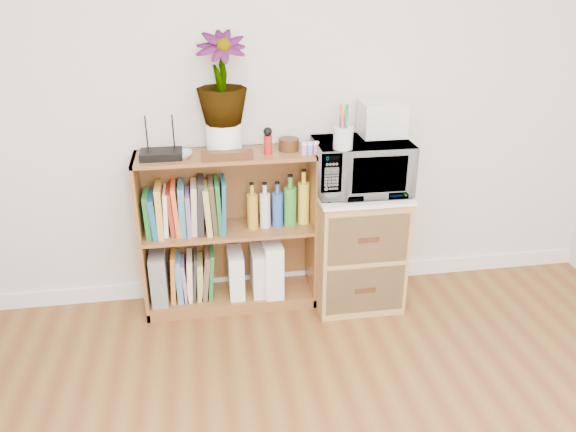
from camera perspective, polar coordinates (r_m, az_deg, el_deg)
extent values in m
cube|color=white|center=(3.63, -0.34, -6.38)|extent=(4.00, 0.02, 0.10)
cube|color=brown|center=(3.28, -6.04, -1.64)|extent=(1.00, 0.30, 0.95)
cube|color=#9E7542|center=(3.38, 6.94, -3.21)|extent=(0.50, 0.45, 0.70)
imported|color=silver|center=(3.17, 7.44, 5.02)|extent=(0.53, 0.36, 0.29)
cylinder|color=silver|center=(2.97, 5.61, 7.88)|extent=(0.10, 0.10, 0.11)
cube|color=silver|center=(3.23, 9.54, 9.73)|extent=(0.24, 0.20, 0.19)
cube|color=black|center=(3.08, -12.75, 6.13)|extent=(0.22, 0.15, 0.04)
imported|color=silver|center=(3.07, -10.89, 6.13)|extent=(0.13, 0.13, 0.03)
cylinder|color=white|center=(3.10, -6.51, 7.85)|extent=(0.19, 0.19, 0.16)
imported|color=#2C692A|center=(3.03, -6.80, 13.67)|extent=(0.27, 0.27, 0.48)
cube|color=#381C0F|center=(3.00, -6.21, 6.14)|extent=(0.27, 0.07, 0.04)
cylinder|color=red|center=(3.07, -2.05, 7.24)|extent=(0.05, 0.05, 0.10)
cylinder|color=#3C2610|center=(3.14, 0.07, 7.29)|extent=(0.11, 0.11, 0.07)
cube|color=pink|center=(3.06, 2.26, 6.69)|extent=(0.10, 0.04, 0.05)
cube|color=slate|center=(3.40, -12.95, -5.91)|extent=(0.09, 0.25, 0.31)
cube|color=white|center=(3.39, -5.32, -5.74)|extent=(0.09, 0.22, 0.28)
cube|color=silver|center=(3.40, -2.97, -5.56)|extent=(0.09, 0.22, 0.28)
cube|color=white|center=(3.40, -1.62, -5.04)|extent=(0.11, 0.27, 0.34)
cube|color=#1F7528|center=(3.23, -14.06, 0.22)|extent=(0.03, 0.20, 0.25)
cube|color=#165487|center=(3.23, -13.46, 0.20)|extent=(0.04, 0.20, 0.24)
cube|color=gold|center=(3.21, -12.88, 0.69)|extent=(0.03, 0.20, 0.29)
cube|color=white|center=(3.22, -12.29, 0.41)|extent=(0.03, 0.20, 0.26)
cube|color=maroon|center=(3.22, -11.80, 0.47)|extent=(0.04, 0.20, 0.26)
cube|color=orange|center=(3.21, -11.31, 0.75)|extent=(0.04, 0.20, 0.29)
cube|color=teal|center=(3.21, -10.71, 0.79)|extent=(0.04, 0.20, 0.29)
cube|color=slate|center=(3.21, -10.08, 0.46)|extent=(0.03, 0.20, 0.24)
cube|color=beige|center=(3.21, -9.53, 0.84)|extent=(0.05, 0.20, 0.29)
cube|color=black|center=(3.20, -8.88, 1.08)|extent=(0.05, 0.20, 0.31)
cube|color=tan|center=(3.21, -8.21, 0.87)|extent=(0.04, 0.20, 0.28)
cube|color=#4C3D2B|center=(3.20, -7.62, 1.06)|extent=(0.04, 0.20, 0.30)
cube|color=#1A632B|center=(3.20, -7.10, 1.17)|extent=(0.03, 0.20, 0.31)
cube|color=#155882|center=(3.20, -6.63, 1.23)|extent=(0.03, 0.20, 0.31)
cylinder|color=#BC9123|center=(3.22, -3.68, 1.09)|extent=(0.06, 0.06, 0.27)
cylinder|color=silver|center=(3.23, -2.38, 1.12)|extent=(0.06, 0.06, 0.26)
cylinder|color=blue|center=(3.24, -1.11, 1.20)|extent=(0.06, 0.06, 0.26)
cylinder|color=green|center=(3.24, 0.17, 1.60)|extent=(0.07, 0.07, 0.30)
cylinder|color=yellow|center=(3.25, 1.62, 1.83)|extent=(0.07, 0.07, 0.32)
cylinder|color=#A0ABB3|center=(3.28, 3.01, 1.42)|extent=(0.06, 0.06, 0.26)
cube|color=#BD6F21|center=(3.40, -11.56, -5.90)|extent=(0.04, 0.19, 0.30)
cube|color=teal|center=(3.40, -10.97, -6.09)|extent=(0.04, 0.19, 0.27)
cube|color=#9D6CA2|center=(3.41, -10.44, -6.27)|extent=(0.03, 0.19, 0.24)
cube|color=beige|center=(3.40, -9.95, -6.01)|extent=(0.05, 0.19, 0.27)
cube|color=#282828|center=(3.40, -9.46, -5.91)|extent=(0.05, 0.19, 0.28)
cube|color=tan|center=(3.41, -8.93, -6.17)|extent=(0.04, 0.19, 0.24)
cube|color=brown|center=(3.39, -8.35, -5.80)|extent=(0.07, 0.19, 0.29)
cube|color=#1C692C|center=(3.39, -7.83, -5.69)|extent=(0.05, 0.19, 0.30)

